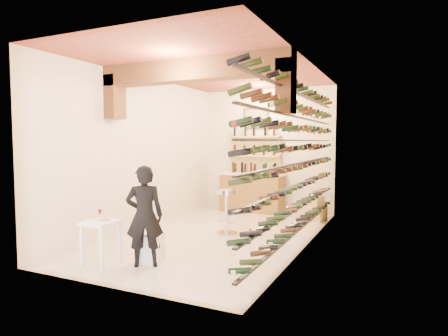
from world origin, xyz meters
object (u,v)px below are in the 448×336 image
wine_rack (295,158)px  white_stool (151,248)px  tasting_table (101,229)px  person (144,216)px  crate_lower (313,213)px  back_counter (252,191)px  chrome_barstool (227,209)px

wine_rack → white_stool: 2.91m
tasting_table → wine_rack: bearing=46.1°
white_stool → person: size_ratio=0.30×
white_stool → crate_lower: size_ratio=0.81×
wine_rack → back_counter: size_ratio=3.35×
person → chrome_barstool: person is taller
white_stool → wine_rack: bearing=48.7°
white_stool → chrome_barstool: chrome_barstool is taller
crate_lower → wine_rack: bearing=-86.6°
person → chrome_barstool: (0.30, 2.26, -0.23)m
back_counter → tasting_table: 5.06m
white_stool → crate_lower: 4.44m
person → back_counter: bearing=-120.7°
tasting_table → person: 0.67m
person → chrome_barstool: bearing=-129.8°
back_counter → person: bearing=-88.3°
wine_rack → white_stool: bearing=-131.3°
back_counter → chrome_barstool: (0.44, -2.50, -0.02)m
chrome_barstool → crate_lower: bearing=58.4°
person → wine_rack: bearing=-160.9°
back_counter → tasting_table: bearing=-95.1°
crate_lower → chrome_barstool: bearing=-121.6°
tasting_table → person: bearing=24.6°
tasting_table → back_counter: bearing=84.7°
wine_rack → person: wine_rack is taller
back_counter → chrome_barstool: bearing=-80.1°
white_stool → person: (0.02, -0.17, 0.52)m
wine_rack → chrome_barstool: (-1.39, 0.14, -1.04)m
wine_rack → back_counter: bearing=124.7°
tasting_table → chrome_barstool: (0.88, 2.53, -0.04)m
tasting_table → chrome_barstool: 2.68m
back_counter → person: person is taller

